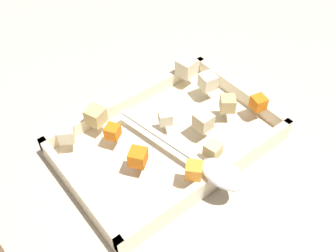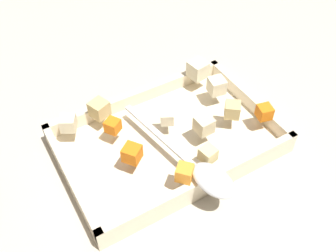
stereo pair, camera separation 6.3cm
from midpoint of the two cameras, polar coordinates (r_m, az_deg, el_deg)
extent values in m
plane|color=#BCB29E|center=(0.69, 2.49, -1.98)|extent=(4.00, 4.00, 0.00)
cube|color=beige|center=(0.67, 2.72, -2.81)|extent=(0.36, 0.24, 0.01)
cube|color=beige|center=(0.60, 8.71, -8.62)|extent=(0.36, 0.01, 0.03)
cube|color=beige|center=(0.72, -2.08, 4.25)|extent=(0.36, 0.01, 0.03)
cube|color=beige|center=(0.61, -11.57, -7.85)|extent=(0.01, 0.24, 0.03)
cube|color=beige|center=(0.74, 14.48, 3.64)|extent=(0.01, 0.24, 0.03)
cube|color=orange|center=(0.59, -2.38, -4.31)|extent=(0.04, 0.04, 0.03)
cube|color=orange|center=(0.57, 5.70, -7.19)|extent=(0.03, 0.03, 0.02)
cube|color=orange|center=(0.63, -5.50, -0.11)|extent=(0.03, 0.03, 0.02)
cube|color=orange|center=(0.68, 16.89, 1.88)|extent=(0.03, 0.03, 0.02)
cube|color=tan|center=(0.67, 12.33, 2.27)|extent=(0.04, 0.04, 0.03)
cube|color=beige|center=(0.65, 2.70, 1.39)|extent=(0.03, 0.03, 0.02)
cube|color=beige|center=(0.71, 9.88, 5.87)|extent=(0.03, 0.03, 0.03)
cube|color=beige|center=(0.64, 8.28, 0.03)|extent=(0.03, 0.03, 0.03)
cube|color=beige|center=(0.65, -12.10, 0.27)|extent=(0.03, 0.03, 0.03)
cube|color=beige|center=(0.74, 6.98, 8.33)|extent=(0.04, 0.04, 0.03)
cube|color=tan|center=(0.66, -7.61, 2.43)|extent=(0.04, 0.04, 0.03)
cube|color=#E0CC89|center=(0.60, 9.06, -4.39)|extent=(0.03, 0.03, 0.02)
ellipsoid|color=silver|center=(0.57, 10.01, -8.20)|extent=(0.06, 0.08, 0.02)
cube|color=silver|center=(0.63, 1.50, -1.52)|extent=(0.04, 0.18, 0.01)
camera|label=1|loc=(0.03, -87.13, 3.02)|focal=40.58mm
camera|label=2|loc=(0.03, 92.87, -3.02)|focal=40.58mm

